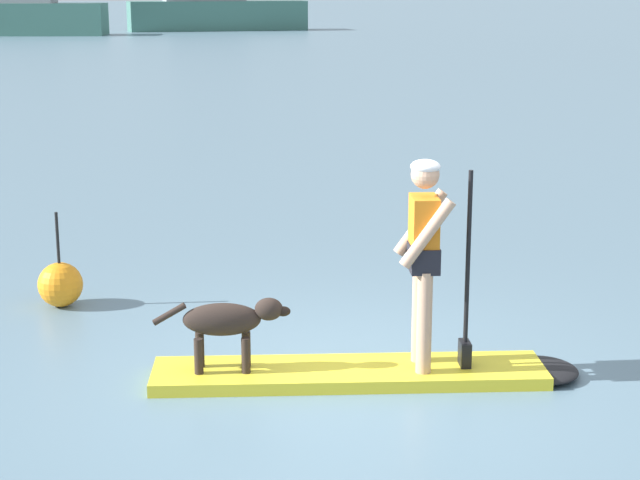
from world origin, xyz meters
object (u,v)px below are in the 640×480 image
object	(u,v)px
paddleboard	(377,373)
moored_boat_starboard	(31,11)
person_paddler	(425,249)
dog	(228,322)
moored_boat_far_starboard	(214,6)
marker_buoy	(60,284)

from	to	relation	value
paddleboard	moored_boat_starboard	world-z (taller)	moored_boat_starboard
paddleboard	person_paddler	distance (m)	1.07
person_paddler	dog	xyz separation A→B (m)	(-1.50, 0.28, -0.56)
dog	moored_boat_far_starboard	size ratio (longest dim) A/B	0.09
paddleboard	moored_boat_starboard	xyz separation A→B (m)	(-4.41, 60.74, 1.40)
paddleboard	moored_boat_starboard	distance (m)	60.91
person_paddler	marker_buoy	distance (m)	3.94
marker_buoy	dog	bearing A→B (deg)	-61.16
moored_boat_starboard	moored_boat_far_starboard	bearing A→B (deg)	19.34
moored_boat_far_starboard	marker_buoy	xyz separation A→B (m)	(-9.88, -62.32, -1.42)
person_paddler	dog	size ratio (longest dim) A/B	1.55
marker_buoy	paddleboard	bearing A→B (deg)	-46.38
person_paddler	dog	world-z (taller)	person_paddler
moored_boat_starboard	moored_boat_far_starboard	size ratio (longest dim) A/B	0.75
person_paddler	moored_boat_far_starboard	world-z (taller)	moored_boat_far_starboard
dog	moored_boat_far_starboard	world-z (taller)	moored_boat_far_starboard
dog	marker_buoy	world-z (taller)	marker_buoy
dog	moored_boat_starboard	bearing A→B (deg)	93.08
paddleboard	dog	distance (m)	1.25
person_paddler	marker_buoy	size ratio (longest dim) A/B	1.77
marker_buoy	moored_boat_far_starboard	bearing A→B (deg)	80.99
dog	marker_buoy	size ratio (longest dim) A/B	1.14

